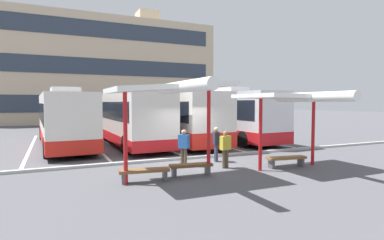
# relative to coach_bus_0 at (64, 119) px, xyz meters

# --- Properties ---
(ground_plane) EXTENTS (160.00, 160.00, 0.00)m
(ground_plane) POSITION_rel_coach_bus_0_xyz_m (5.35, -8.01, -1.65)
(ground_plane) COLOR #515156
(terminal_building) EXTENTS (32.09, 13.85, 16.84)m
(terminal_building) POSITION_rel_coach_bus_0_xyz_m (5.39, 27.04, 5.40)
(terminal_building) COLOR #C6B293
(terminal_building) RESTS_ON ground
(coach_bus_0) EXTENTS (3.08, 11.68, 3.56)m
(coach_bus_0) POSITION_rel_coach_bus_0_xyz_m (0.00, 0.00, 0.00)
(coach_bus_0) COLOR silver
(coach_bus_0) RESTS_ON ground
(coach_bus_1) EXTENTS (2.78, 11.67, 3.65)m
(coach_bus_1) POSITION_rel_coach_bus_0_xyz_m (3.84, -0.58, 0.07)
(coach_bus_1) COLOR silver
(coach_bus_1) RESTS_ON ground
(coach_bus_2) EXTENTS (2.91, 11.61, 3.66)m
(coach_bus_2) POSITION_rel_coach_bus_0_xyz_m (7.19, -0.91, 0.04)
(coach_bus_2) COLOR silver
(coach_bus_2) RESTS_ON ground
(coach_bus_3) EXTENTS (3.15, 12.59, 3.75)m
(coach_bus_3) POSITION_rel_coach_bus_0_xyz_m (10.68, -0.59, 0.10)
(coach_bus_3) COLOR silver
(coach_bus_3) RESTS_ON ground
(lane_stripe_0) EXTENTS (0.16, 14.00, 0.01)m
(lane_stripe_0) POSITION_rel_coach_bus_0_xyz_m (-1.86, 0.30, -1.65)
(lane_stripe_0) COLOR white
(lane_stripe_0) RESTS_ON ground
(lane_stripe_1) EXTENTS (0.16, 14.00, 0.01)m
(lane_stripe_1) POSITION_rel_coach_bus_0_xyz_m (1.75, 0.30, -1.65)
(lane_stripe_1) COLOR white
(lane_stripe_1) RESTS_ON ground
(lane_stripe_2) EXTENTS (0.16, 14.00, 0.01)m
(lane_stripe_2) POSITION_rel_coach_bus_0_xyz_m (5.35, 0.30, -1.65)
(lane_stripe_2) COLOR white
(lane_stripe_2) RESTS_ON ground
(lane_stripe_3) EXTENTS (0.16, 14.00, 0.01)m
(lane_stripe_3) POSITION_rel_coach_bus_0_xyz_m (8.96, 0.30, -1.65)
(lane_stripe_3) COLOR white
(lane_stripe_3) RESTS_ON ground
(lane_stripe_4) EXTENTS (0.16, 14.00, 0.01)m
(lane_stripe_4) POSITION_rel_coach_bus_0_xyz_m (12.56, 0.30, -1.65)
(lane_stripe_4) COLOR white
(lane_stripe_4) RESTS_ON ground
(waiting_shelter_0) EXTENTS (4.08, 4.52, 3.43)m
(waiting_shelter_0) POSITION_rel_coach_bus_0_xyz_m (3.05, -10.91, 1.48)
(waiting_shelter_0) COLOR red
(waiting_shelter_0) RESTS_ON ground
(bench_0) EXTENTS (1.74, 0.65, 0.45)m
(bench_0) POSITION_rel_coach_bus_0_xyz_m (2.15, -10.63, -1.32)
(bench_0) COLOR brown
(bench_0) RESTS_ON ground
(bench_1) EXTENTS (1.63, 0.62, 0.45)m
(bench_1) POSITION_rel_coach_bus_0_xyz_m (3.95, -10.48, -1.32)
(bench_1) COLOR brown
(bench_1) RESTS_ON ground
(waiting_shelter_1) EXTENTS (3.78, 4.54, 3.09)m
(waiting_shelter_1) POSITION_rel_coach_bus_0_xyz_m (8.20, -11.06, 1.21)
(waiting_shelter_1) COLOR red
(waiting_shelter_1) RESTS_ON ground
(bench_2) EXTENTS (1.74, 0.65, 0.45)m
(bench_2) POSITION_rel_coach_bus_0_xyz_m (8.20, -10.73, -1.32)
(bench_2) COLOR brown
(bench_2) RESTS_ON ground
(platform_kerb) EXTENTS (44.00, 0.24, 0.12)m
(platform_kerb) POSITION_rel_coach_bus_0_xyz_m (5.35, -7.30, -1.59)
(platform_kerb) COLOR #ADADA8
(platform_kerb) RESTS_ON ground
(waiting_passenger_0) EXTENTS (0.32, 0.50, 1.59)m
(waiting_passenger_0) POSITION_rel_coach_bus_0_xyz_m (6.14, -8.42, -0.75)
(waiting_passenger_0) COLOR #33384C
(waiting_passenger_0) RESTS_ON ground
(waiting_passenger_1) EXTENTS (0.48, 0.30, 1.54)m
(waiting_passenger_1) POSITION_rel_coach_bus_0_xyz_m (5.81, -9.79, -0.78)
(waiting_passenger_1) COLOR brown
(waiting_passenger_1) RESTS_ON ground
(waiting_passenger_2) EXTENTS (0.44, 0.49, 1.56)m
(waiting_passenger_2) POSITION_rel_coach_bus_0_xyz_m (4.40, -8.73, -0.77)
(waiting_passenger_2) COLOR brown
(waiting_passenger_2) RESTS_ON ground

